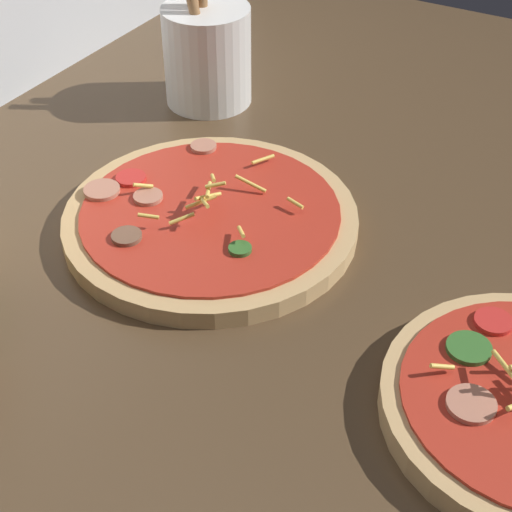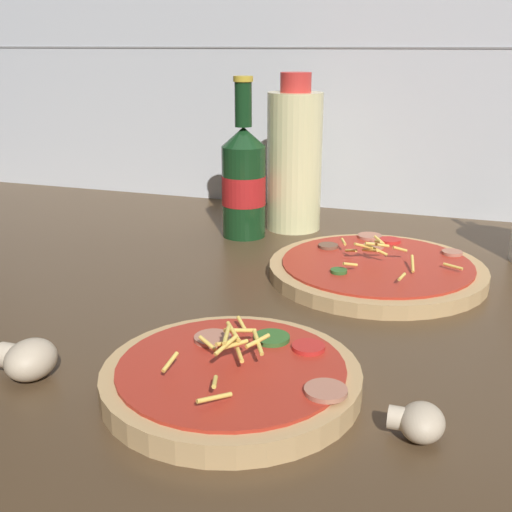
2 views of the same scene
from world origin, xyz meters
The scene contains 8 objects.
counter_slab centered at (0.00, 0.00, 1.25)cm, with size 160.00×90.00×2.50cm.
tile_backsplash centered at (0.00, 45.50, 30.00)cm, with size 160.00×1.13×60.00cm.
pizza_near centered at (9.80, -20.46, 3.65)cm, with size 22.07×22.07×5.36cm.
pizza_far centered at (17.26, 11.38, 3.51)cm, with size 27.08×27.08×5.33cm.
beer_bottle centered at (-4.88, 23.55, 11.13)cm, with size 6.63×6.63×23.73cm.
oil_bottle centered at (1.14, 30.09, 13.57)cm, with size 8.51×8.51×24.07cm.
mushroom_left centered at (-7.88, -24.20, 4.26)cm, with size 5.28×5.03×3.52cm.
mushroom_right centered at (25.49, -22.70, 3.89)cm, with size 4.18×3.98×2.78cm.
Camera 2 is at (27.24, -65.66, 30.50)cm, focal length 45.00 mm.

